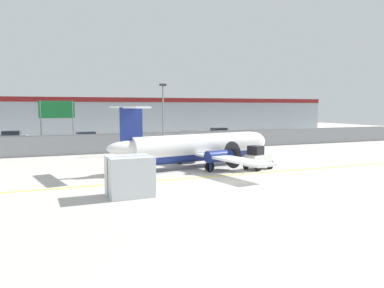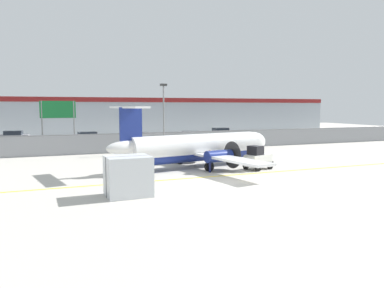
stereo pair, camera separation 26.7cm
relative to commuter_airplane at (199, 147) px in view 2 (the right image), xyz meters
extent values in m
plane|color=#BCB7AD|center=(-1.03, -6.25, -1.60)|extent=(140.00, 140.00, 0.00)
cube|color=yellow|center=(-1.03, -4.25, -1.60)|extent=(84.00, 0.20, 0.01)
cube|color=gray|center=(-1.03, 11.75, -0.60)|extent=(98.00, 0.04, 2.00)
cylinder|color=slate|center=(-1.03, 11.75, 0.45)|extent=(98.00, 0.10, 0.10)
cube|color=#38383A|center=(-1.03, 23.25, -1.54)|extent=(98.00, 17.00, 0.12)
cube|color=#A8B2BC|center=(-1.03, 41.75, 1.65)|extent=(91.00, 8.00, 6.50)
cube|color=maroon|center=(-1.03, 37.75, 4.50)|extent=(91.00, 0.20, 0.80)
cylinder|color=white|center=(-0.26, -0.05, 0.15)|extent=(11.52, 4.02, 1.90)
ellipsoid|color=white|center=(5.60, 1.08, 0.15)|extent=(2.92, 2.27, 1.80)
ellipsoid|color=white|center=(-6.13, -1.18, 0.35)|extent=(3.35, 1.63, 1.05)
cylinder|color=navy|center=(-0.26, -0.05, -0.38)|extent=(10.30, 3.39, 1.48)
cube|color=white|center=(-0.16, -0.03, -0.42)|extent=(4.60, 16.01, 0.18)
cylinder|color=navy|center=(-0.46, 2.56, -0.42)|extent=(2.33, 1.30, 0.90)
cone|color=black|center=(0.67, 2.78, -0.42)|extent=(0.53, 0.52, 0.44)
cylinder|color=#262626|center=(0.82, 2.81, -0.42)|extent=(0.44, 2.07, 2.10)
cylinder|color=navy|center=(0.52, -2.55, -0.42)|extent=(2.33, 1.30, 0.90)
cone|color=black|center=(1.65, -2.33, -0.42)|extent=(0.53, 0.52, 0.44)
cylinder|color=#262626|center=(1.80, -2.30, -0.42)|extent=(0.44, 2.07, 2.10)
cube|color=navy|center=(-5.84, -1.13, 1.70)|extent=(1.70, 0.50, 3.10)
cube|color=white|center=(-5.99, -1.16, 3.25)|extent=(1.99, 4.92, 0.14)
cylinder|color=#59595B|center=(3.67, 0.71, -0.82)|extent=(0.16, 0.16, 0.97)
cylinder|color=black|center=(3.67, 0.71, -1.30)|extent=(0.63, 0.33, 0.60)
cylinder|color=#59595B|center=(-0.98, 2.06, -0.78)|extent=(0.16, 0.16, 0.90)
cylinder|color=black|center=(-0.98, 2.06, -1.22)|extent=(0.79, 0.36, 0.76)
cylinder|color=#59595B|center=(-0.14, -2.28, -0.78)|extent=(0.16, 0.16, 0.90)
cylinder|color=black|center=(-0.14, -2.28, -1.22)|extent=(0.79, 0.36, 0.76)
cube|color=silver|center=(3.83, -2.79, -0.87)|extent=(2.44, 1.77, 0.90)
cube|color=black|center=(3.50, -2.90, -0.07)|extent=(1.18, 1.24, 0.70)
cube|color=black|center=(4.92, -2.41, -1.17)|extent=(0.51, 1.09, 0.30)
cylinder|color=black|center=(4.34, -1.97, -1.32)|extent=(0.59, 0.35, 0.56)
cylinder|color=black|center=(4.74, -3.11, -1.32)|extent=(0.59, 0.35, 0.56)
cylinder|color=black|center=(2.93, -2.47, -1.32)|extent=(0.59, 0.35, 0.56)
cylinder|color=black|center=(3.32, -3.60, -1.32)|extent=(0.59, 0.35, 0.56)
cylinder|color=#191E4C|center=(-0.19, -2.48, -1.18)|extent=(0.21, 0.21, 0.85)
cylinder|color=#191E4C|center=(-0.26, -2.67, -1.18)|extent=(0.21, 0.21, 0.85)
cylinder|color=orange|center=(-0.22, -2.58, -0.45)|extent=(0.44, 0.44, 0.60)
cylinder|color=orange|center=(-0.14, -2.37, -0.42)|extent=(0.13, 0.13, 0.55)
cylinder|color=orange|center=(-0.30, -2.78, -0.42)|extent=(0.13, 0.13, 0.55)
sphere|color=tan|center=(-0.22, -2.58, -0.01)|extent=(0.22, 0.22, 0.22)
cube|color=silver|center=(-7.47, -7.65, -0.50)|extent=(2.45, 2.06, 2.20)
cube|color=#333338|center=(-7.47, -7.65, -0.50)|extent=(2.44, 0.14, 2.20)
cube|color=orange|center=(-5.66, -5.13, -1.58)|extent=(0.36, 0.36, 0.04)
cone|color=orange|center=(-5.66, -5.13, -1.26)|extent=(0.28, 0.28, 0.60)
cylinder|color=white|center=(-5.66, -5.13, -1.18)|extent=(0.17, 0.17, 0.08)
cube|color=orange|center=(-5.98, 2.73, -1.58)|extent=(0.36, 0.36, 0.04)
cone|color=orange|center=(-5.98, 2.73, -1.26)|extent=(0.28, 0.28, 0.60)
cylinder|color=white|center=(-5.98, 2.73, -1.18)|extent=(0.17, 0.17, 0.08)
cube|color=gray|center=(-15.65, 27.47, -0.86)|extent=(4.38, 2.20, 0.80)
cube|color=#262D38|center=(-15.50, 27.45, -0.18)|extent=(2.37, 1.82, 0.56)
cylinder|color=black|center=(-16.93, 28.54, -1.18)|extent=(0.62, 0.27, 0.60)
cylinder|color=black|center=(-14.37, 26.41, -1.18)|extent=(0.62, 0.27, 0.60)
cylinder|color=black|center=(-14.15, 28.20, -1.18)|extent=(0.62, 0.27, 0.60)
cube|color=silver|center=(-6.69, 21.46, -0.86)|extent=(4.36, 2.15, 0.80)
cube|color=#262D38|center=(-6.54, 21.48, -0.18)|extent=(2.36, 1.79, 0.56)
cylinder|color=black|center=(-7.98, 20.41, -1.18)|extent=(0.62, 0.27, 0.60)
cylinder|color=black|center=(-8.18, 22.20, -1.18)|extent=(0.62, 0.27, 0.60)
cylinder|color=black|center=(-5.20, 20.72, -1.18)|extent=(0.62, 0.27, 0.60)
cylinder|color=black|center=(-5.40, 22.51, -1.18)|extent=(0.62, 0.27, 0.60)
cube|color=navy|center=(-0.73, 17.59, -0.86)|extent=(4.39, 2.25, 0.80)
cube|color=#262D38|center=(-0.58, 17.61, -0.18)|extent=(2.39, 1.84, 0.56)
cylinder|color=black|center=(-1.99, 16.50, -1.18)|extent=(0.62, 0.28, 0.60)
cylinder|color=black|center=(-2.23, 18.29, -1.18)|extent=(0.62, 0.28, 0.60)
cylinder|color=black|center=(0.78, 16.88, -1.18)|extent=(0.62, 0.28, 0.60)
cylinder|color=black|center=(0.54, 18.67, -1.18)|extent=(0.62, 0.28, 0.60)
cube|color=slate|center=(6.48, 17.74, -0.86)|extent=(4.38, 2.20, 0.80)
cube|color=#262D38|center=(6.33, 17.75, -0.18)|extent=(2.37, 1.82, 0.56)
cylinder|color=black|center=(7.98, 18.46, -1.18)|extent=(0.62, 0.27, 0.60)
cylinder|color=black|center=(7.76, 16.67, -1.18)|extent=(0.62, 0.27, 0.60)
cylinder|color=black|center=(5.20, 18.80, -1.18)|extent=(0.62, 0.27, 0.60)
cylinder|color=black|center=(4.98, 17.02, -1.18)|extent=(0.62, 0.27, 0.60)
cube|color=slate|center=(13.14, 23.30, -0.86)|extent=(4.25, 1.83, 0.80)
cube|color=#262D38|center=(13.29, 23.31, -0.18)|extent=(2.25, 1.63, 0.56)
cylinder|color=black|center=(11.77, 22.36, -1.18)|extent=(0.61, 0.22, 0.60)
cylinder|color=black|center=(11.72, 24.16, -1.18)|extent=(0.61, 0.22, 0.60)
cylinder|color=black|center=(14.57, 22.45, -1.18)|extent=(0.61, 0.22, 0.60)
cylinder|color=black|center=(14.51, 24.25, -1.18)|extent=(0.61, 0.22, 0.60)
cylinder|color=slate|center=(0.01, 9.64, 1.90)|extent=(0.16, 0.16, 7.00)
cube|color=#333333|center=(0.01, 9.64, 5.55)|extent=(0.70, 0.30, 0.24)
cylinder|color=slate|center=(-11.84, 14.07, 1.15)|extent=(0.14, 0.14, 5.50)
cylinder|color=slate|center=(-8.64, 14.07, 1.15)|extent=(0.14, 0.14, 5.50)
cube|color=#14662D|center=(-10.24, 14.07, 3.00)|extent=(3.60, 0.10, 1.80)
camera|label=1|loc=(-11.95, -27.72, 3.30)|focal=35.00mm
camera|label=2|loc=(-11.70, -27.82, 3.30)|focal=35.00mm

